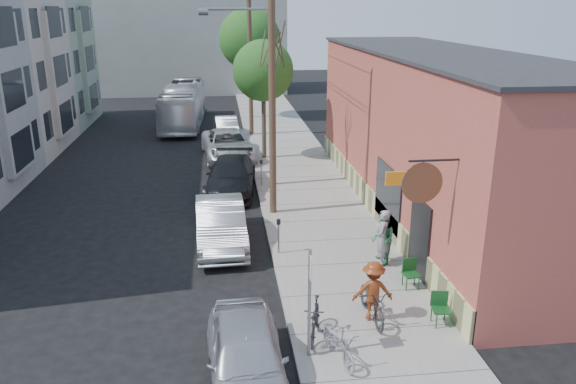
{
  "coord_description": "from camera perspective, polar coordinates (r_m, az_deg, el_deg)",
  "views": [
    {
      "loc": [
        0.42,
        -16.53,
        8.26
      ],
      "look_at": [
        2.88,
        3.65,
        1.5
      ],
      "focal_mm": 35.0,
      "sensor_mm": 36.0,
      "label": 1
    }
  ],
  "objects": [
    {
      "name": "car_4",
      "position": [
        37.32,
        -6.26,
        6.54
      ],
      "size": [
        1.7,
        4.14,
        1.33
      ],
      "primitive_type": "imported",
      "rotation": [
        0.0,
        0.0,
        0.07
      ],
      "color": "#B0B5B8",
      "rests_on": "ground"
    },
    {
      "name": "sidewalk",
      "position": [
        28.98,
        0.93,
        1.98
      ],
      "size": [
        4.5,
        58.0,
        0.15
      ],
      "primitive_type": "cube",
      "color": "gray",
      "rests_on": "ground"
    },
    {
      "name": "car_1",
      "position": [
        20.37,
        -6.86,
        -3.22
      ],
      "size": [
        1.9,
        4.96,
        1.61
      ],
      "primitive_type": "imported",
      "rotation": [
        0.0,
        0.0,
        0.04
      ],
      "color": "#ACB0B4",
      "rests_on": "ground"
    },
    {
      "name": "tree_bare",
      "position": [
        26.15,
        -1.61,
        6.89
      ],
      "size": [
        0.24,
        0.24,
        5.8
      ],
      "color": "#44392C",
      "rests_on": "sidewalk"
    },
    {
      "name": "tree_leafy_far",
      "position": [
        43.01,
        -3.91,
        15.24
      ],
      "size": [
        4.55,
        4.55,
        8.06
      ],
      "color": "#44392C",
      "rests_on": "sidewalk"
    },
    {
      "name": "ground",
      "position": [
        18.49,
        -7.6,
        -8.33
      ],
      "size": [
        120.0,
        120.0,
        0.0
      ],
      "primitive_type": "plane",
      "color": "black"
    },
    {
      "name": "sign_post",
      "position": [
        13.41,
        2.21,
        -10.28
      ],
      "size": [
        0.07,
        0.45,
        2.8
      ],
      "color": "slate",
      "rests_on": "sidewalk"
    },
    {
      "name": "cyclist_bike",
      "position": [
        15.61,
        8.56,
        -10.95
      ],
      "size": [
        0.78,
        2.0,
        1.04
      ],
      "primitive_type": "imported",
      "rotation": [
        0.0,
        0.0,
        0.05
      ],
      "color": "black",
      "rests_on": "sidewalk"
    },
    {
      "name": "car_3",
      "position": [
        31.93,
        -6.1,
        4.77
      ],
      "size": [
        3.23,
        6.0,
        1.6
      ],
      "primitive_type": "imported",
      "rotation": [
        0.0,
        0.0,
        0.1
      ],
      "color": "silver",
      "rests_on": "ground"
    },
    {
      "name": "bus",
      "position": [
        41.55,
        -10.58,
        8.7
      ],
      "size": [
        2.9,
        10.75,
        2.97
      ],
      "primitive_type": "imported",
      "rotation": [
        0.0,
        0.0,
        -0.04
      ],
      "color": "white",
      "rests_on": "ground"
    },
    {
      "name": "parked_bike_a",
      "position": [
        14.67,
        2.77,
        -12.82
      ],
      "size": [
        0.93,
        1.78,
        1.03
      ],
      "primitive_type": "imported",
      "rotation": [
        0.0,
        0.0,
        -0.27
      ],
      "color": "black",
      "rests_on": "sidewalk"
    },
    {
      "name": "car_0",
      "position": [
        13.18,
        -4.24,
        -16.41
      ],
      "size": [
        1.92,
        4.46,
        1.5
      ],
      "primitive_type": "imported",
      "rotation": [
        0.0,
        0.0,
        0.03
      ],
      "color": "#B4B4BC",
      "rests_on": "ground"
    },
    {
      "name": "parking_meter_far",
      "position": [
        26.48,
        -2.72,
        2.41
      ],
      "size": [
        0.14,
        0.14,
        1.24
      ],
      "color": "slate",
      "rests_on": "sidewalk"
    },
    {
      "name": "parking_meter_near",
      "position": [
        19.17,
        -0.96,
        -3.93
      ],
      "size": [
        0.14,
        0.14,
        1.24
      ],
      "color": "slate",
      "rests_on": "sidewalk"
    },
    {
      "name": "cafe_building",
      "position": [
        23.69,
        14.49,
        5.72
      ],
      "size": [
        6.6,
        20.2,
        6.61
      ],
      "color": "#AD4B40",
      "rests_on": "ground"
    },
    {
      "name": "patron_green",
      "position": [
        18.65,
        9.61,
        -4.72
      ],
      "size": [
        0.68,
        0.86,
        1.75
      ],
      "primitive_type": "imported",
      "rotation": [
        0.0,
        0.0,
        -1.55
      ],
      "color": "#327D4C",
      "rests_on": "sidewalk"
    },
    {
      "name": "car_2",
      "position": [
        26.11,
        -5.83,
        1.62
      ],
      "size": [
        2.68,
        5.5,
        1.54
      ],
      "primitive_type": "imported",
      "rotation": [
        0.0,
        0.0,
        -0.1
      ],
      "color": "black",
      "rests_on": "ground"
    },
    {
      "name": "utility_pole_near",
      "position": [
        21.98,
        -1.79,
        10.92
      ],
      "size": [
        3.57,
        0.28,
        10.0
      ],
      "color": "#503A28",
      "rests_on": "sidewalk"
    },
    {
      "name": "cyclist",
      "position": [
        15.46,
        8.62,
        -9.9
      ],
      "size": [
        1.13,
        0.7,
        1.68
      ],
      "primitive_type": "imported",
      "rotation": [
        0.0,
        0.0,
        3.07
      ],
      "color": "maroon",
      "rests_on": "sidewalk"
    },
    {
      "name": "patio_chair_a",
      "position": [
        17.45,
        12.4,
        -8.16
      ],
      "size": [
        0.56,
        0.56,
        0.88
      ],
      "primitive_type": null,
      "rotation": [
        0.0,
        0.0,
        0.13
      ],
      "color": "#13451C",
      "rests_on": "sidewalk"
    },
    {
      "name": "parked_bike_b",
      "position": [
        13.94,
        5.21,
        -15.11
      ],
      "size": [
        0.96,
        1.75,
        0.87
      ],
      "primitive_type": "imported",
      "rotation": [
        0.0,
        0.0,
        0.24
      ],
      "color": "gray",
      "rests_on": "sidewalk"
    },
    {
      "name": "tree_leafy_mid",
      "position": [
        30.83,
        -2.54,
        12.19
      ],
      "size": [
        3.29,
        3.29,
        6.45
      ],
      "color": "#44392C",
      "rests_on": "sidewalk"
    },
    {
      "name": "utility_pole_far",
      "position": [
        36.84,
        -3.88,
        13.81
      ],
      "size": [
        1.8,
        0.28,
        10.0
      ],
      "color": "#503A28",
      "rests_on": "sidewalk"
    },
    {
      "name": "patron_grey",
      "position": [
        18.52,
        9.57,
        -4.62
      ],
      "size": [
        0.7,
        0.82,
        1.91
      ],
      "primitive_type": "imported",
      "rotation": [
        0.0,
        0.0,
        -1.98
      ],
      "color": "gray",
      "rests_on": "sidewalk"
    },
    {
      "name": "patio_chair_b",
      "position": [
        15.77,
        15.32,
        -11.44
      ],
      "size": [
        0.58,
        0.58,
        0.88
      ],
      "primitive_type": null,
      "rotation": [
        0.0,
        0.0,
        -0.17
      ],
      "color": "#13451C",
      "rests_on": "sidewalk"
    },
    {
      "name": "end_cap_building",
      "position": [
        58.63,
        -9.69,
        15.94
      ],
      "size": [
        18.0,
        8.0,
        12.0
      ],
      "primitive_type": "cube",
      "color": "#9B9B96",
      "rests_on": "ground"
    }
  ]
}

